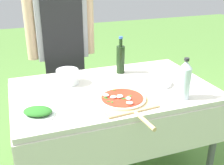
{
  "coord_description": "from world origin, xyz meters",
  "views": [
    {
      "loc": [
        -0.61,
        -1.66,
        1.55
      ],
      "look_at": [
        -0.01,
        0.0,
        0.8
      ],
      "focal_mm": 45.0,
      "sensor_mm": 36.0,
      "label": 1
    }
  ],
  "objects_px": {
    "oil_bottle": "(121,59)",
    "herb_container": "(38,112)",
    "prep_table": "(113,99)",
    "person_cook": "(62,41)",
    "pizza_on_peel": "(123,100)",
    "plate_stack": "(155,82)",
    "water_bottle": "(185,80)",
    "mixing_tub": "(68,77)"
  },
  "relations": [
    {
      "from": "person_cook",
      "to": "water_bottle",
      "type": "relative_size",
      "value": 5.92
    },
    {
      "from": "prep_table",
      "to": "person_cook",
      "type": "xyz_separation_m",
      "value": [
        -0.21,
        0.74,
        0.26
      ]
    },
    {
      "from": "oil_bottle",
      "to": "herb_container",
      "type": "xyz_separation_m",
      "value": [
        -0.68,
        -0.46,
        -0.09
      ]
    },
    {
      "from": "herb_container",
      "to": "plate_stack",
      "type": "xyz_separation_m",
      "value": [
        0.83,
        0.17,
        -0.01
      ]
    },
    {
      "from": "prep_table",
      "to": "mixing_tub",
      "type": "bearing_deg",
      "value": 146.64
    },
    {
      "from": "prep_table",
      "to": "person_cook",
      "type": "relative_size",
      "value": 0.87
    },
    {
      "from": "prep_table",
      "to": "pizza_on_peel",
      "type": "relative_size",
      "value": 2.5
    },
    {
      "from": "pizza_on_peel",
      "to": "water_bottle",
      "type": "distance_m",
      "value": 0.41
    },
    {
      "from": "water_bottle",
      "to": "plate_stack",
      "type": "xyz_separation_m",
      "value": [
        -0.06,
        0.26,
        -0.11
      ]
    },
    {
      "from": "pizza_on_peel",
      "to": "plate_stack",
      "type": "relative_size",
      "value": 2.34
    },
    {
      "from": "person_cook",
      "to": "pizza_on_peel",
      "type": "bearing_deg",
      "value": 100.23
    },
    {
      "from": "person_cook",
      "to": "herb_container",
      "type": "bearing_deg",
      "value": 70.4
    },
    {
      "from": "water_bottle",
      "to": "plate_stack",
      "type": "relative_size",
      "value": 1.14
    },
    {
      "from": "water_bottle",
      "to": "herb_container",
      "type": "relative_size",
      "value": 1.14
    },
    {
      "from": "prep_table",
      "to": "mixing_tub",
      "type": "height_order",
      "value": "mixing_tub"
    },
    {
      "from": "prep_table",
      "to": "pizza_on_peel",
      "type": "bearing_deg",
      "value": -94.54
    },
    {
      "from": "prep_table",
      "to": "pizza_on_peel",
      "type": "distance_m",
      "value": 0.25
    },
    {
      "from": "prep_table",
      "to": "oil_bottle",
      "type": "bearing_deg",
      "value": 58.58
    },
    {
      "from": "pizza_on_peel",
      "to": "water_bottle",
      "type": "relative_size",
      "value": 2.06
    },
    {
      "from": "person_cook",
      "to": "plate_stack",
      "type": "bearing_deg",
      "value": 122.43
    },
    {
      "from": "oil_bottle",
      "to": "prep_table",
      "type": "bearing_deg",
      "value": -121.42
    },
    {
      "from": "person_cook",
      "to": "mixing_tub",
      "type": "bearing_deg",
      "value": 82.07
    },
    {
      "from": "herb_container",
      "to": "mixing_tub",
      "type": "relative_size",
      "value": 1.49
    },
    {
      "from": "prep_table",
      "to": "oil_bottle",
      "type": "xyz_separation_m",
      "value": [
        0.15,
        0.25,
        0.2
      ]
    },
    {
      "from": "oil_bottle",
      "to": "herb_container",
      "type": "distance_m",
      "value": 0.83
    },
    {
      "from": "oil_bottle",
      "to": "water_bottle",
      "type": "height_order",
      "value": "oil_bottle"
    },
    {
      "from": "mixing_tub",
      "to": "herb_container",
      "type": "bearing_deg",
      "value": -122.76
    },
    {
      "from": "plate_stack",
      "to": "water_bottle",
      "type": "bearing_deg",
      "value": -76.93
    },
    {
      "from": "prep_table",
      "to": "plate_stack",
      "type": "height_order",
      "value": "plate_stack"
    },
    {
      "from": "herb_container",
      "to": "water_bottle",
      "type": "bearing_deg",
      "value": -5.7
    },
    {
      "from": "pizza_on_peel",
      "to": "oil_bottle",
      "type": "distance_m",
      "value": 0.52
    },
    {
      "from": "water_bottle",
      "to": "plate_stack",
      "type": "height_order",
      "value": "water_bottle"
    },
    {
      "from": "mixing_tub",
      "to": "pizza_on_peel",
      "type": "bearing_deg",
      "value": -57.63
    },
    {
      "from": "herb_container",
      "to": "pizza_on_peel",
      "type": "bearing_deg",
      "value": -1.74
    },
    {
      "from": "prep_table",
      "to": "herb_container",
      "type": "relative_size",
      "value": 5.83
    },
    {
      "from": "person_cook",
      "to": "plate_stack",
      "type": "relative_size",
      "value": 6.74
    },
    {
      "from": "water_bottle",
      "to": "mixing_tub",
      "type": "height_order",
      "value": "water_bottle"
    },
    {
      "from": "prep_table",
      "to": "herb_container",
      "type": "height_order",
      "value": "herb_container"
    },
    {
      "from": "prep_table",
      "to": "herb_container",
      "type": "distance_m",
      "value": 0.58
    },
    {
      "from": "person_cook",
      "to": "herb_container",
      "type": "distance_m",
      "value": 1.01
    },
    {
      "from": "prep_table",
      "to": "mixing_tub",
      "type": "xyz_separation_m",
      "value": [
        -0.28,
        0.18,
        0.14
      ]
    },
    {
      "from": "person_cook",
      "to": "pizza_on_peel",
      "type": "xyz_separation_m",
      "value": [
        0.19,
        -0.96,
        -0.16
      ]
    }
  ]
}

